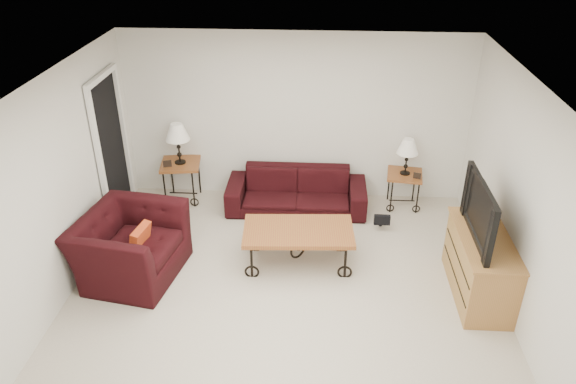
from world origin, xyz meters
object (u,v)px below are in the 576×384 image
(lamp_right, at_px, (407,157))
(side_table_right, at_px, (403,190))
(side_table_left, at_px, (182,181))
(coffee_table, at_px, (298,247))
(sofa, at_px, (296,191))
(armchair, at_px, (130,246))
(television, at_px, (490,212))
(backpack, at_px, (382,213))
(tv_stand, at_px, (480,266))
(lamp_left, at_px, (178,144))

(lamp_right, bearing_deg, side_table_right, 0.00)
(side_table_left, relative_size, coffee_table, 0.46)
(sofa, bearing_deg, armchair, -138.45)
(coffee_table, height_order, television, television)
(backpack, bearing_deg, sofa, 146.73)
(side_table_left, relative_size, tv_stand, 0.48)
(side_table_left, relative_size, lamp_left, 1.00)
(coffee_table, bearing_deg, tv_stand, -11.97)
(coffee_table, relative_size, television, 1.17)
(coffee_table, xyz_separation_m, tv_stand, (2.10, -0.45, 0.13))
(lamp_right, distance_m, coffee_table, 2.21)
(lamp_right, distance_m, backpack, 0.92)
(coffee_table, bearing_deg, sofa, 93.80)
(side_table_right, xyz_separation_m, television, (0.60, -1.99, 0.83))
(sofa, height_order, side_table_left, side_table_left)
(lamp_left, bearing_deg, side_table_left, 0.00)
(sofa, relative_size, television, 1.75)
(television, bearing_deg, side_table_left, -116.98)
(side_table_right, bearing_deg, lamp_left, 180.00)
(sofa, relative_size, backpack, 4.58)
(coffee_table, xyz_separation_m, television, (2.08, -0.45, 0.85))
(tv_stand, bearing_deg, backpack, 125.36)
(sofa, relative_size, lamp_right, 3.73)
(lamp_right, bearing_deg, sofa, -173.45)
(side_table_left, relative_size, armchair, 0.50)
(side_table_left, xyz_separation_m, television, (3.91, -1.99, 0.80))
(armchair, bearing_deg, backpack, -57.82)
(lamp_left, xyz_separation_m, lamp_right, (3.30, -0.00, -0.11))
(television, height_order, backpack, television)
(sofa, relative_size, coffee_table, 1.50)
(lamp_left, xyz_separation_m, armchair, (-0.18, -1.88, -0.52))
(sofa, relative_size, lamp_left, 3.29)
(sofa, distance_m, television, 2.94)
(tv_stand, bearing_deg, sofa, 140.46)
(lamp_right, distance_m, television, 2.10)
(side_table_left, bearing_deg, sofa, -5.92)
(lamp_right, xyz_separation_m, coffee_table, (-1.48, -1.54, -0.56))
(side_table_left, bearing_deg, tv_stand, -26.86)
(side_table_right, distance_m, lamp_left, 3.37)
(coffee_table, bearing_deg, television, -12.08)
(sofa, xyz_separation_m, side_table_right, (1.57, 0.18, -0.02))
(television, bearing_deg, coffee_table, -102.08)
(side_table_left, bearing_deg, side_table_right, -0.00)
(armchair, height_order, backpack, armchair)
(lamp_right, height_order, tv_stand, lamp_right)
(coffee_table, height_order, armchair, armchair)
(television, relative_size, backpack, 2.61)
(sofa, relative_size, armchair, 1.63)
(side_table_right, relative_size, lamp_right, 1.00)
(lamp_right, bearing_deg, armchair, -151.68)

